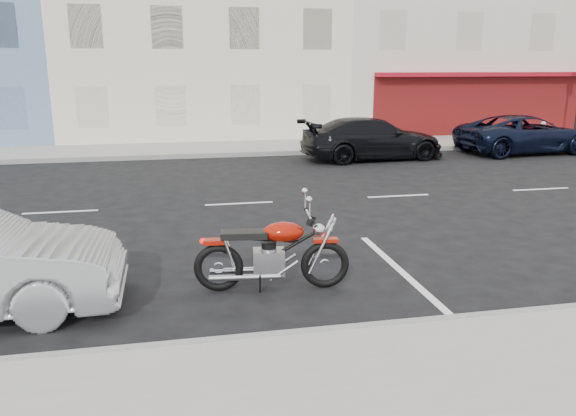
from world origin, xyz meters
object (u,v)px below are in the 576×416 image
fire_hydrant (543,129)px  car_far (372,139)px  motorcycle (327,254)px  suv_far (525,134)px

fire_hydrant → car_far: size_ratio=0.14×
motorcycle → car_far: car_far is taller
car_far → motorcycle: bearing=152.4°
fire_hydrant → suv_far: (-2.68, -2.71, 0.17)m
suv_far → car_far: (-6.04, -0.25, 0.02)m
motorcycle → suv_far: bearing=53.0°
fire_hydrant → suv_far: 3.82m
fire_hydrant → suv_far: suv_far is taller
suv_far → motorcycle: bearing=132.0°
car_far → fire_hydrant: bearing=-76.0°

